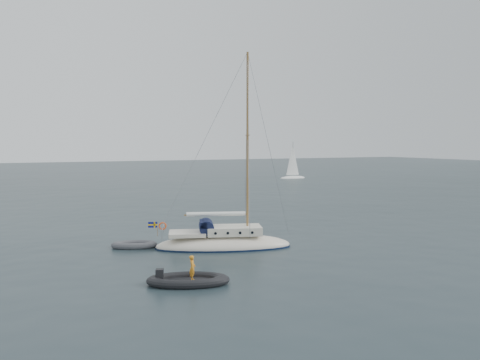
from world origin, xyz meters
name	(u,v)px	position (x,y,z in m)	size (l,w,h in m)	color
ground	(246,244)	(0.00, 0.00, 0.00)	(300.00, 300.00, 0.00)	black
sailboat	(224,233)	(-1.84, -0.43, 1.01)	(9.37, 2.81, 13.34)	beige
dinghy	(134,245)	(-7.20, 2.08, 0.19)	(3.02, 1.36, 0.43)	#535459
rib	(188,280)	(-6.53, -7.08, 0.24)	(4.09, 1.86, 1.46)	black
distant_yacht_b	(293,162)	(33.48, 49.38, 3.21)	(5.66, 3.02, 7.50)	white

